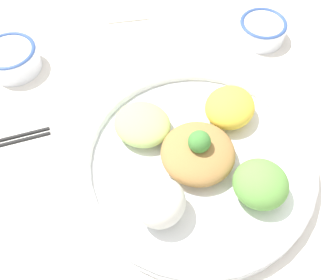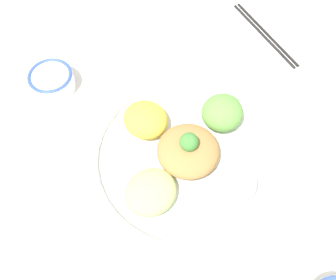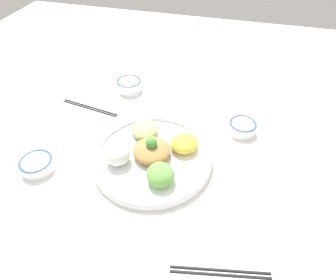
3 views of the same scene
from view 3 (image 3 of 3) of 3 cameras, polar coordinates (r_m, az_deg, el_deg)
ground_plane at (r=0.84m, az=-2.28°, el=-5.56°), size 2.40×2.40×0.00m
salad_platter at (r=0.84m, az=-3.26°, el=-2.96°), size 0.36×0.36×0.09m
sauce_bowl_red at (r=0.90m, az=-25.10°, el=-4.46°), size 0.09×0.09×0.04m
rice_bowl_blue at (r=1.14m, az=-7.87°, el=11.05°), size 0.10×0.10×0.05m
sauce_bowl_dark at (r=0.96m, az=14.87°, el=2.60°), size 0.09×0.09×0.04m
chopsticks_pair_near at (r=1.08m, az=-15.61°, el=6.42°), size 0.05×0.23×0.01m
chopsticks_pair_far at (r=0.69m, az=10.59°, el=-24.87°), size 0.06×0.22×0.01m
serving_spoon_main at (r=1.10m, az=6.19°, el=8.58°), size 0.06×0.13×0.01m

